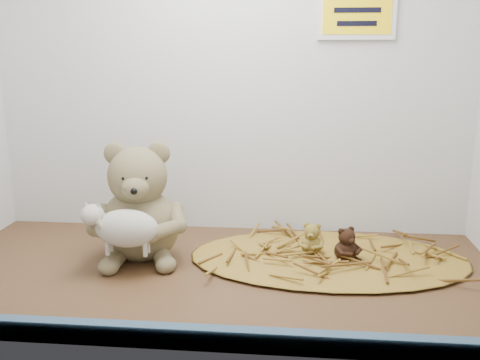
# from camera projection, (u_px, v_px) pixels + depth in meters

# --- Properties ---
(alcove_shell) EXTENTS (1.20, 0.60, 0.90)m
(alcove_shell) POSITION_uv_depth(u_px,v_px,m) (219.00, 55.00, 1.11)
(alcove_shell) COLOR #3F2515
(alcove_shell) RESTS_ON ground
(front_rail) EXTENTS (1.19, 0.02, 0.04)m
(front_rail) POSITION_uv_depth(u_px,v_px,m) (190.00, 337.00, 0.85)
(front_rail) COLOR #39586E
(front_rail) RESTS_ON shelf_floor
(straw_bed) EXTENTS (0.62, 0.36, 0.01)m
(straw_bed) POSITION_uv_depth(u_px,v_px,m) (328.00, 258.00, 1.20)
(straw_bed) COLOR brown
(straw_bed) RESTS_ON shelf_floor
(main_teddy) EXTENTS (0.25, 0.26, 0.26)m
(main_teddy) POSITION_uv_depth(u_px,v_px,m) (139.00, 201.00, 1.19)
(main_teddy) COLOR olive
(main_teddy) RESTS_ON shelf_floor
(toy_lamb) EXTENTS (0.17, 0.11, 0.11)m
(toy_lamb) POSITION_uv_depth(u_px,v_px,m) (127.00, 228.00, 1.10)
(toy_lamb) COLOR beige
(toy_lamb) RESTS_ON main_teddy
(mini_teddy_tan) EXTENTS (0.07, 0.07, 0.07)m
(mini_teddy_tan) POSITION_uv_depth(u_px,v_px,m) (312.00, 237.00, 1.21)
(mini_teddy_tan) COLOR olive
(mini_teddy_tan) RESTS_ON straw_bed
(mini_teddy_brown) EXTENTS (0.09, 0.09, 0.08)m
(mini_teddy_brown) POSITION_uv_depth(u_px,v_px,m) (346.00, 243.00, 1.17)
(mini_teddy_brown) COLOR black
(mini_teddy_brown) RESTS_ON straw_bed
(wall_sign) EXTENTS (0.16, 0.01, 0.11)m
(wall_sign) POSITION_uv_depth(u_px,v_px,m) (357.00, 10.00, 1.25)
(wall_sign) COLOR yellow
(wall_sign) RESTS_ON back_wall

